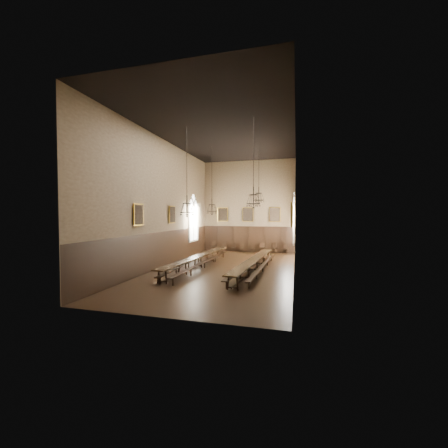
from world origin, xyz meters
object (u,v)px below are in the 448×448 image
at_px(chair_2, 233,249).
at_px(chair_3, 242,250).
at_px(chair_7, 285,251).
at_px(bench_left_inner, 205,264).
at_px(chair_5, 263,250).
at_px(table_left, 198,262).
at_px(chandelier_front_left, 187,207).
at_px(table_right, 254,265).
at_px(chair_1, 224,248).
at_px(chandelier_back_left, 212,206).
at_px(chair_4, 252,250).
at_px(bench_left_outer, 189,264).
at_px(chandelier_front_right, 253,197).
at_px(bench_right_outer, 263,267).
at_px(bench_right_inner, 247,265).
at_px(chair_0, 214,248).
at_px(chandelier_back_right, 259,196).
at_px(chair_6, 274,250).

distance_m(chair_2, chair_3, 0.89).
xyz_separation_m(chair_2, chair_7, (5.01, 0.07, 0.01)).
relative_size(chair_2, chair_7, 0.95).
distance_m(bench_left_inner, chair_3, 8.48).
xyz_separation_m(chair_2, chair_5, (2.92, -0.04, 0.05)).
relative_size(table_left, chair_5, 10.12).
bearing_deg(table_left, chandelier_front_left, -85.34).
distance_m(table_right, bench_left_inner, 3.47).
distance_m(chair_1, chandelier_back_left, 7.50).
height_order(bench_left_inner, chair_3, chair_3).
distance_m(chair_2, chair_4, 1.89).
xyz_separation_m(chair_1, chandelier_back_left, (0.72, -6.29, 4.01)).
bearing_deg(bench_left_outer, chandelier_front_left, -70.08).
bearing_deg(chandelier_front_right, bench_left_inner, 142.39).
relative_size(bench_right_outer, chandelier_front_left, 1.75).
bearing_deg(bench_right_inner, chair_0, 120.19).
distance_m(chandelier_back_left, chandelier_back_right, 3.67).
bearing_deg(chair_6, bench_right_inner, -86.97).
height_order(bench_left_inner, chandelier_back_left, chandelier_back_left).
relative_size(table_left, bench_left_inner, 0.99).
bearing_deg(table_left, bench_right_outer, -2.81).
bearing_deg(chandelier_back_right, chair_3, 111.78).
height_order(chair_6, chandelier_back_right, chandelier_back_right).
bearing_deg(chandelier_front_right, chandelier_back_left, 127.53).
bearing_deg(bench_right_outer, chair_4, 103.31).
height_order(chair_5, chandelier_front_left, chandelier_front_left).
relative_size(bench_right_outer, chair_1, 9.08).
distance_m(table_right, bench_right_inner, 0.71).
bearing_deg(bench_left_outer, chandelier_back_right, 29.16).
height_order(chair_0, chair_6, chair_6).
bearing_deg(chandelier_back_left, chandelier_back_right, 0.32).
relative_size(chair_7, chandelier_back_right, 0.21).
height_order(table_right, chair_5, chair_5).
relative_size(table_right, chair_5, 9.99).
height_order(bench_right_outer, chandelier_front_left, chandelier_front_left).
distance_m(chair_3, chair_6, 3.10).
xyz_separation_m(table_right, chair_6, (0.61, 8.71, -0.09)).
height_order(bench_right_inner, bench_right_outer, bench_right_inner).
bearing_deg(chair_5, table_right, -100.47).
xyz_separation_m(bench_right_inner, chair_3, (-1.94, 8.25, -0.05)).
bearing_deg(chair_6, chandelier_front_left, -100.97).
bearing_deg(chair_7, chair_0, -168.74).
bearing_deg(table_left, chandelier_back_right, 29.32).
bearing_deg(chair_0, chair_6, -19.21).
height_order(table_left, chair_4, chair_4).
bearing_deg(chandelier_front_left, chair_5, 73.02).
distance_m(table_right, chair_4, 8.91).
bearing_deg(chair_6, chair_0, -168.97).
relative_size(table_right, bench_left_outer, 1.05).
height_order(bench_left_inner, chair_4, chair_4).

